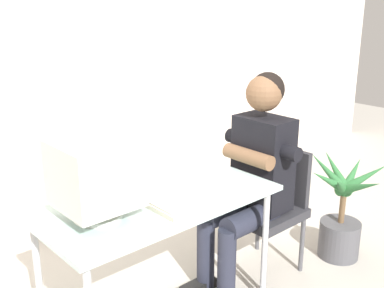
{
  "coord_description": "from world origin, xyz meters",
  "views": [
    {
      "loc": [
        -1.38,
        -1.82,
        1.76
      ],
      "look_at": [
        0.24,
        0.0,
        0.99
      ],
      "focal_mm": 44.53,
      "sensor_mm": 36.0,
      "label": 1
    }
  ],
  "objects": [
    {
      "name": "potted_plant",
      "position": [
        1.36,
        -0.28,
        0.33
      ],
      "size": [
        0.6,
        0.57,
        0.74
      ],
      "color": "#4C4C51",
      "rests_on": "ground_plane"
    },
    {
      "name": "keyboard",
      "position": [
        -0.04,
        -0.03,
        0.76
      ],
      "size": [
        0.15,
        0.47,
        0.03
      ],
      "color": "beige",
      "rests_on": "desk"
    },
    {
      "name": "office_chair",
      "position": [
        0.88,
        -0.03,
        0.47
      ],
      "size": [
        0.44,
        0.44,
        0.82
      ],
      "color": "#4C4C51",
      "rests_on": "ground_plane"
    },
    {
      "name": "wall_back",
      "position": [
        0.3,
        1.4,
        1.5
      ],
      "size": [
        8.0,
        0.1,
        3.0
      ],
      "primitive_type": "cube",
      "color": "beige",
      "rests_on": "ground_plane"
    },
    {
      "name": "desk",
      "position": [
        0.0,
        0.0,
        0.68
      ],
      "size": [
        1.27,
        0.64,
        0.74
      ],
      "color": "#B7B7BC",
      "rests_on": "ground_plane"
    },
    {
      "name": "person_seated",
      "position": [
        0.7,
        -0.03,
        0.73
      ],
      "size": [
        0.69,
        0.55,
        1.32
      ],
      "color": "black",
      "rests_on": "ground_plane"
    },
    {
      "name": "crt_monitor",
      "position": [
        -0.34,
        0.02,
        0.96
      ],
      "size": [
        0.36,
        0.35,
        0.38
      ],
      "color": "silver",
      "rests_on": "desk"
    }
  ]
}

